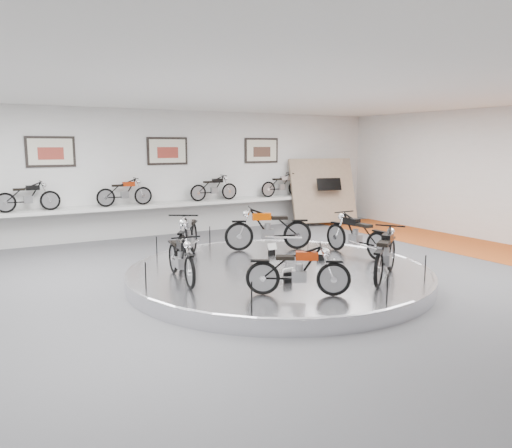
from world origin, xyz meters
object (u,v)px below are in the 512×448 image
bike_d (181,257)px  bike_f (385,253)px  display_platform (279,275)px  bike_a (356,234)px  shelf (172,205)px  bike_b (268,228)px  bike_e (298,270)px  bike_c (188,236)px

bike_d → bike_f: 3.96m
display_platform → bike_a: size_ratio=3.72×
display_platform → bike_f: bearing=-53.5°
bike_f → shelf: bearing=63.3°
display_platform → bike_d: size_ratio=4.03×
shelf → bike_a: bike_a is taller
bike_b → bike_e: 3.83m
shelf → bike_b: size_ratio=5.95×
bike_b → display_platform: bearing=87.7°
bike_f → bike_c: bearing=91.9°
display_platform → bike_f: bike_f is taller
display_platform → bike_d: 2.26m
bike_a → bike_c: 3.94m
bike_f → bike_d: bearing=116.2°
shelf → bike_c: (-1.38, -4.70, -0.15)m
bike_c → bike_e: size_ratio=1.22×
display_platform → bike_b: bike_b is taller
display_platform → bike_e: size_ratio=4.16×
bike_c → bike_f: 4.40m
bike_d → bike_e: bike_d is taller
bike_e → bike_f: size_ratio=0.90×
bike_a → bike_c: bearing=63.3°
bike_b → bike_c: bearing=21.3°
display_platform → bike_e: bearing=-113.0°
display_platform → shelf: shelf is taller
shelf → bike_c: size_ratio=5.86×
bike_e → bike_f: (2.10, 0.06, 0.05)m
bike_a → bike_d: bearing=87.4°
shelf → bike_f: 8.29m
bike_a → bike_b: 2.14m
bike_b → bike_d: bike_b is taller
bike_b → bike_d: bearing=50.5°
shelf → display_platform: bearing=-90.0°
bike_a → bike_f: 2.12m
bike_e → bike_b: bearing=99.8°
bike_a → bike_e: (-3.02, -1.97, -0.05)m
shelf → bike_f: bike_f is taller
display_platform → bike_e: bike_e is taller
bike_d → bike_c: bearing=160.8°
bike_d → bike_f: size_ratio=0.93×
shelf → bike_c: 4.90m
bike_a → bike_e: 3.60m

